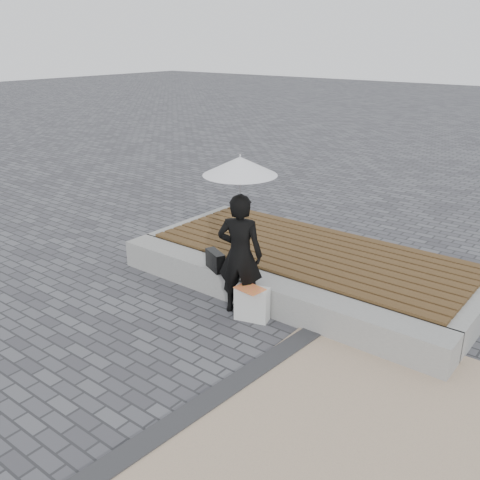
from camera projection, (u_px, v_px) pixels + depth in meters
name	position (u px, v px, depth m)	size (l,w,h in m)	color
ground	(181.00, 359.00, 5.98)	(80.00, 80.00, 0.00)	#535459
edging_band	(200.00, 407.00, 5.18)	(0.25, 5.20, 0.04)	#313133
seating_ledge	(264.00, 292.00, 7.09)	(5.00, 0.45, 0.40)	#9E9D99
timber_platform	(311.00, 264.00, 7.97)	(5.00, 2.00, 0.40)	#999A95
timber_decking	(312.00, 251.00, 7.89)	(4.60, 2.00, 0.04)	brown
woman	(240.00, 255.00, 6.75)	(0.58, 0.38, 1.60)	black
parasol	(240.00, 166.00, 6.34)	(0.90, 0.90, 1.16)	#B2B2B7
handbag	(215.00, 261.00, 7.26)	(0.37, 0.13, 0.26)	black
canvas_tote	(252.00, 304.00, 6.74)	(0.43, 0.18, 0.45)	silver
magazine	(250.00, 289.00, 6.62)	(0.34, 0.25, 0.01)	#FA454A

